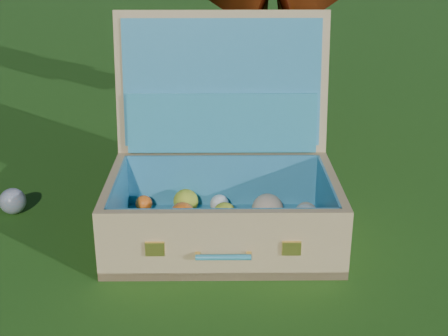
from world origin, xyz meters
TOP-DOWN VIEW (x-y plane):
  - ground at (0.00, 0.00)m, footprint 60.00×60.00m
  - stray_ball at (-0.64, -0.02)m, footprint 0.08×0.08m
  - suitcase at (0.01, -0.09)m, footprint 0.65×0.56m

SIDE VIEW (x-z plane):
  - ground at x=0.00m, z-range 0.00..0.00m
  - stray_ball at x=-0.64m, z-range 0.00..0.08m
  - suitcase at x=0.01m, z-range -0.13..0.47m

